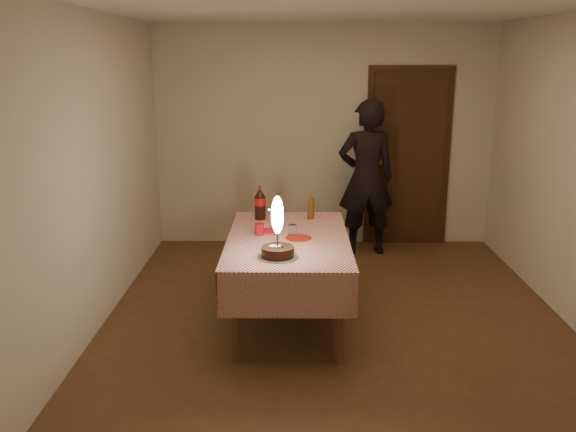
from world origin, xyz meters
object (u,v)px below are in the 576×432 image
at_px(clear_cup, 292,230).
at_px(amber_bottle_left, 279,205).
at_px(birthday_cake, 278,241).
at_px(red_cup, 259,229).
at_px(cola_bottle, 260,203).
at_px(photographer, 366,178).
at_px(amber_bottle_right, 311,207).
at_px(dining_table, 288,249).
at_px(red_plate, 299,238).

distance_m(clear_cup, amber_bottle_left, 0.61).
xyz_separation_m(birthday_cake, red_cup, (-0.17, 0.59, -0.08)).
distance_m(birthday_cake, cola_bottle, 1.12).
height_order(amber_bottle_left, photographer, photographer).
height_order(cola_bottle, amber_bottle_left, cola_bottle).
height_order(clear_cup, cola_bottle, cola_bottle).
distance_m(clear_cup, amber_bottle_right, 0.56).
xyz_separation_m(dining_table, amber_bottle_right, (0.21, 0.60, 0.22)).
bearing_deg(dining_table, red_plate, -17.32).
bearing_deg(birthday_cake, red_plate, 71.49).
relative_size(birthday_cake, clear_cup, 5.29).
xyz_separation_m(birthday_cake, cola_bottle, (-0.19, 1.10, 0.02)).
xyz_separation_m(red_plate, clear_cup, (-0.05, 0.10, 0.04)).
distance_m(cola_bottle, amber_bottle_left, 0.19).
height_order(cola_bottle, photographer, photographer).
bearing_deg(clear_cup, cola_bottle, 120.65).
bearing_deg(photographer, amber_bottle_left, -128.34).
relative_size(dining_table, red_plate, 7.82).
relative_size(red_cup, photographer, 0.06).
bearing_deg(amber_bottle_left, red_cup, -104.27).
height_order(dining_table, amber_bottle_right, amber_bottle_right).
bearing_deg(photographer, amber_bottle_right, -117.35).
height_order(dining_table, photographer, photographer).
relative_size(red_plate, amber_bottle_left, 0.86).
xyz_separation_m(dining_table, photographer, (0.87, 1.89, 0.24)).
bearing_deg(photographer, red_plate, -112.21).
bearing_deg(red_plate, photographer, 67.79).
bearing_deg(clear_cup, amber_bottle_right, 72.14).
height_order(red_cup, amber_bottle_right, amber_bottle_right).
xyz_separation_m(red_plate, red_cup, (-0.34, 0.10, 0.05)).
bearing_deg(red_cup, cola_bottle, 92.27).
bearing_deg(birthday_cake, cola_bottle, 99.86).
distance_m(red_cup, photographer, 2.13).
bearing_deg(red_cup, amber_bottle_left, 75.73).
relative_size(amber_bottle_left, photographer, 0.14).
relative_size(red_cup, cola_bottle, 0.31).
relative_size(birthday_cake, amber_bottle_right, 1.87).
bearing_deg(cola_bottle, amber_bottle_right, 2.02).
bearing_deg(amber_bottle_right, birthday_cake, -104.12).
bearing_deg(red_cup, photographer, 58.40).
height_order(birthday_cake, red_plate, birthday_cake).
bearing_deg(dining_table, red_cup, 164.02).
distance_m(dining_table, red_cup, 0.30).
relative_size(dining_table, clear_cup, 19.11).
distance_m(amber_bottle_left, amber_bottle_right, 0.31).
bearing_deg(cola_bottle, amber_bottle_left, 24.56).
distance_m(birthday_cake, amber_bottle_right, 1.16).
height_order(dining_table, clear_cup, clear_cup).
bearing_deg(cola_bottle, dining_table, -65.55).
bearing_deg(cola_bottle, birthday_cake, -80.14).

